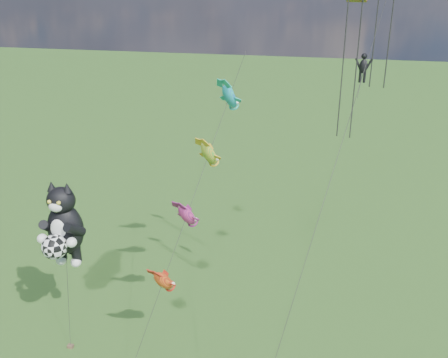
# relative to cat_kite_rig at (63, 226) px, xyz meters

# --- Properties ---
(cat_kite_rig) EXTENTS (3.07, 4.37, 11.07)m
(cat_kite_rig) POSITION_rel_cat_kite_rig_xyz_m (0.00, 0.00, 0.00)
(cat_kite_rig) COLOR #4F3C29
(cat_kite_rig) RESTS_ON ground
(fish_windsock_rig) EXTENTS (4.48, 15.39, 18.61)m
(fish_windsock_rig) POSITION_rel_cat_kite_rig_xyz_m (8.59, 3.30, 2.51)
(fish_windsock_rig) COLOR #4F3C29
(fish_windsock_rig) RESTS_ON ground
(parafoil_rig) EXTENTS (6.38, 16.77, 27.14)m
(parafoil_rig) POSITION_rel_cat_kite_rig_xyz_m (18.56, 2.45, 11.84)
(parafoil_rig) COLOR #4F3C29
(parafoil_rig) RESTS_ON ground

